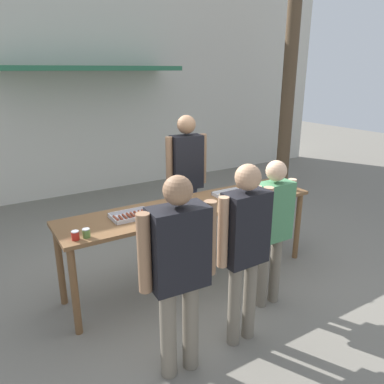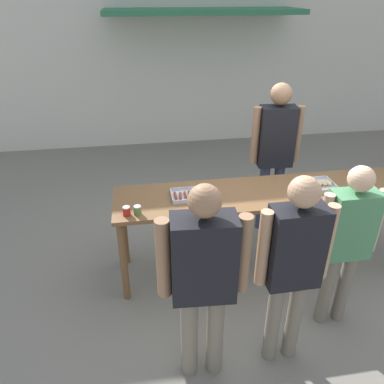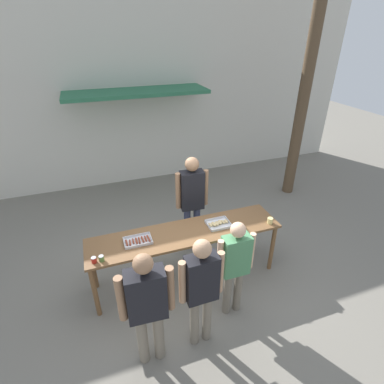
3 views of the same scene
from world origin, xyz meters
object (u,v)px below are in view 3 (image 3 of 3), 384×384
at_px(food_tray_sausages, 138,241).
at_px(beer_cup, 270,221).
at_px(person_customer_with_cup, 235,262).
at_px(person_customer_waiting_in_line, 201,285).
at_px(utility_pole, 315,36).
at_px(person_customer_holding_hotdog, 147,303).
at_px(food_tray_buns, 218,223).
at_px(condiment_jar_mustard, 94,260).
at_px(person_server_behind_table, 192,196).
at_px(condiment_jar_ketchup, 101,258).

relative_size(food_tray_sausages, beer_cup, 4.20).
bearing_deg(food_tray_sausages, person_customer_with_cup, -36.72).
bearing_deg(person_customer_waiting_in_line, food_tray_sausages, -65.44).
height_order(person_customer_waiting_in_line, utility_pole, utility_pole).
xyz_separation_m(person_customer_holding_hotdog, person_customer_with_cup, (1.27, 0.33, -0.06)).
xyz_separation_m(beer_cup, person_customer_with_cup, (-0.93, -0.63, -0.05)).
bearing_deg(food_tray_buns, person_customer_holding_hotdog, -139.53).
height_order(food_tray_buns, person_customer_with_cup, person_customer_with_cup).
distance_m(condiment_jar_mustard, person_customer_holding_hotdog, 1.08).
bearing_deg(person_customer_with_cup, utility_pole, -135.88).
bearing_deg(person_server_behind_table, person_customer_with_cup, -83.05).
bearing_deg(person_customer_holding_hotdog, condiment_jar_ketchup, -62.16).
bearing_deg(utility_pole, person_server_behind_table, -157.19).
height_order(food_tray_sausages, beer_cup, beer_cup).
bearing_deg(person_customer_with_cup, person_customer_waiting_in_line, 26.90).
height_order(person_server_behind_table, person_customer_waiting_in_line, person_server_behind_table).
relative_size(food_tray_sausages, condiment_jar_ketchup, 4.79).
bearing_deg(person_customer_waiting_in_line, person_customer_holding_hotdog, 1.89).
xyz_separation_m(food_tray_buns, condiment_jar_mustard, (-1.92, -0.24, 0.02)).
height_order(person_server_behind_table, person_customer_holding_hotdog, person_server_behind_table).
distance_m(food_tray_sausages, food_tray_buns, 1.28).
bearing_deg(utility_pole, person_customer_holding_hotdog, -143.16).
relative_size(person_customer_holding_hotdog, person_customer_with_cup, 1.08).
distance_m(person_server_behind_table, person_customer_holding_hotdog, 2.25).
xyz_separation_m(person_server_behind_table, person_customer_holding_hotdog, (-1.20, -1.90, -0.12)).
bearing_deg(food_tray_sausages, utility_pole, 25.73).
height_order(food_tray_buns, person_customer_waiting_in_line, person_customer_waiting_in_line).
xyz_separation_m(food_tray_buns, beer_cup, (0.80, -0.24, 0.02)).
relative_size(food_tray_sausages, condiment_jar_mustard, 4.79).
bearing_deg(person_server_behind_table, condiment_jar_mustard, -146.35).
relative_size(food_tray_sausages, person_server_behind_table, 0.22).
bearing_deg(food_tray_buns, utility_pole, 34.91).
xyz_separation_m(food_tray_buns, person_customer_waiting_in_line, (-0.73, -1.16, 0.04)).
distance_m(person_customer_holding_hotdog, person_customer_with_cup, 1.31).
bearing_deg(food_tray_buns, beer_cup, -16.44).
bearing_deg(utility_pole, food_tray_buns, -145.09).
xyz_separation_m(condiment_jar_ketchup, person_customer_waiting_in_line, (1.09, -0.91, 0.03)).
bearing_deg(condiment_jar_mustard, food_tray_sausages, 20.98).
distance_m(food_tray_sausages, condiment_jar_mustard, 0.68).
height_order(food_tray_sausages, person_customer_holding_hotdog, person_customer_holding_hotdog).
xyz_separation_m(condiment_jar_mustard, condiment_jar_ketchup, (0.10, -0.00, 0.00)).
relative_size(condiment_jar_ketchup, person_customer_holding_hotdog, 0.05).
distance_m(condiment_jar_mustard, condiment_jar_ketchup, 0.10).
bearing_deg(person_server_behind_table, utility_pole, 27.48).
bearing_deg(utility_pole, person_customer_with_cup, -136.29).
xyz_separation_m(food_tray_sausages, beer_cup, (2.08, -0.23, 0.03)).
bearing_deg(beer_cup, utility_pole, 47.29).
relative_size(person_server_behind_table, person_customer_waiting_in_line, 1.10).
bearing_deg(utility_pole, beer_cup, -132.71).
bearing_deg(person_customer_with_cup, condiment_jar_mustard, -18.62).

